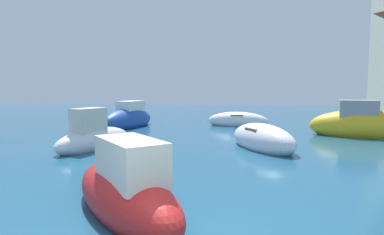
% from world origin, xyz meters
% --- Properties ---
extents(moored_boat_2, '(2.46, 4.82, 1.81)m').
position_xyz_m(moored_boat_2, '(-5.20, 13.80, 0.46)').
color(moored_boat_2, '#1E479E').
rests_on(moored_boat_2, ground).
extents(moored_boat_3, '(2.13, 3.79, 1.73)m').
position_xyz_m(moored_boat_3, '(-4.17, 7.30, 0.40)').
color(moored_boat_3, white).
rests_on(moored_boat_3, ground).
extents(moored_boat_4, '(5.24, 2.86, 2.03)m').
position_xyz_m(moored_boat_4, '(6.91, 11.99, 0.52)').
color(moored_boat_4, gold).
rests_on(moored_boat_4, ground).
extents(moored_boat_7, '(2.89, 3.72, 1.20)m').
position_xyz_m(moored_boat_7, '(1.98, 8.17, 0.33)').
color(moored_boat_7, white).
rests_on(moored_boat_7, ground).
extents(moored_boat_8, '(3.30, 3.49, 1.60)m').
position_xyz_m(moored_boat_8, '(-0.80, 1.55, 0.40)').
color(moored_boat_8, '#B21E1E').
rests_on(moored_boat_8, ground).
extents(moored_boat_10, '(3.71, 1.71, 1.08)m').
position_xyz_m(moored_boat_10, '(1.04, 15.30, 0.30)').
color(moored_boat_10, white).
rests_on(moored_boat_10, ground).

